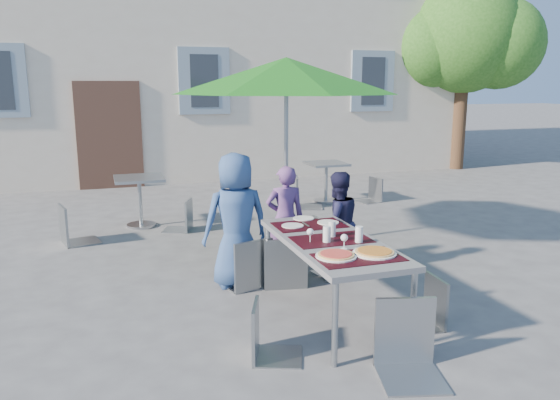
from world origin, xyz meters
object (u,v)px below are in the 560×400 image
object	(u,v)px
dining_table	(331,245)
child_1	(285,218)
pizza_near_right	(375,252)
chair_0	(248,232)
chair_3	(267,299)
cafe_table_0	(140,192)
bg_chair_l_0	(70,201)
bg_chair_r_0	(182,197)
chair_1	(284,230)
pizza_near_left	(336,255)
patio_umbrella	(286,77)
bg_chair_l_1	(303,173)
bg_chair_r_1	(372,176)
child_2	(337,223)
child_0	(236,220)
chair_2	(342,228)
cafe_table_1	(326,175)
chair_4	(428,274)
chair_5	(411,295)

from	to	relation	value
dining_table	child_1	bearing A→B (deg)	88.64
pizza_near_right	chair_0	xyz separation A→B (m)	(-0.69, 1.48, -0.16)
chair_3	cafe_table_0	world-z (taller)	chair_3
bg_chair_l_0	bg_chair_r_0	size ratio (longest dim) A/B	1.16
chair_1	pizza_near_left	bearing A→B (deg)	-90.88
patio_umbrella	bg_chair_l_1	distance (m)	2.90
dining_table	bg_chair_r_0	xyz separation A→B (m)	(-0.85, 3.53, -0.19)
child_1	patio_umbrella	distance (m)	1.84
patio_umbrella	bg_chair_r_1	xyz separation A→B (m)	(2.46, 2.24, -1.74)
child_2	bg_chair_l_0	xyz separation A→B (m)	(-2.93, 2.22, 0.01)
chair_0	chair_3	distance (m)	1.56
pizza_near_right	chair_0	distance (m)	1.64
child_0	child_2	distance (m)	1.19
chair_2	patio_umbrella	size ratio (longest dim) A/B	0.34
child_0	chair_0	xyz separation A→B (m)	(0.11, -0.10, -0.12)
chair_0	pizza_near_left	bearing A→B (deg)	-76.34
chair_1	chair_2	bearing A→B (deg)	5.47
bg_chair_r_1	child_1	bearing A→B (deg)	-131.87
cafe_table_0	bg_chair_l_1	size ratio (longest dim) A/B	0.74
chair_2	bg_chair_l_0	world-z (taller)	bg_chair_l_0
bg_chair_l_0	cafe_table_1	distance (m)	4.56
chair_0	patio_umbrella	distance (m)	2.23
patio_umbrella	bg_chair_l_0	xyz separation A→B (m)	(-2.72, 1.07, -1.62)
chair_3	patio_umbrella	size ratio (longest dim) A/B	0.30
child_1	bg_chair_l_1	distance (m)	3.29
pizza_near_left	child_1	distance (m)	1.91
bg_chair_r_1	bg_chair_l_0	bearing A→B (deg)	-167.29
child_0	chair_4	distance (m)	2.07
pizza_near_left	patio_umbrella	size ratio (longest dim) A/B	0.12
child_1	child_0	bearing A→B (deg)	33.86
child_0	chair_4	bearing A→B (deg)	128.41
chair_4	chair_3	bearing A→B (deg)	-175.98
pizza_near_right	chair_0	size ratio (longest dim) A/B	0.35
pizza_near_right	chair_2	bearing A→B (deg)	75.41
child_0	chair_1	world-z (taller)	child_0
child_1	bg_chair_l_1	xyz separation A→B (m)	(1.36, 3.00, -0.00)
dining_table	chair_3	xyz separation A→B (m)	(-0.79, -0.56, -0.20)
chair_0	chair_3	xyz separation A→B (m)	(-0.27, -1.53, -0.11)
chair_0	chair_1	world-z (taller)	chair_1
pizza_near_right	child_1	world-z (taller)	child_1
chair_1	bg_chair_l_0	bearing A→B (deg)	132.73
chair_2	bg_chair_r_0	xyz separation A→B (m)	(-1.40, 2.57, -0.06)
cafe_table_0	chair_5	bearing A→B (deg)	-72.73
child_2	chair_2	distance (m)	0.14
bg_chair_l_0	bg_chair_l_1	xyz separation A→B (m)	(3.78, 1.09, 0.01)
chair_2	chair_5	xyz separation A→B (m)	(-0.40, -2.07, 0.06)
cafe_table_1	bg_chair_r_1	bearing A→B (deg)	-15.47
cafe_table_0	bg_chair_l_0	bearing A→B (deg)	-145.99
dining_table	bg_chair_l_1	bearing A→B (deg)	72.43
chair_2	chair_4	world-z (taller)	chair_2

